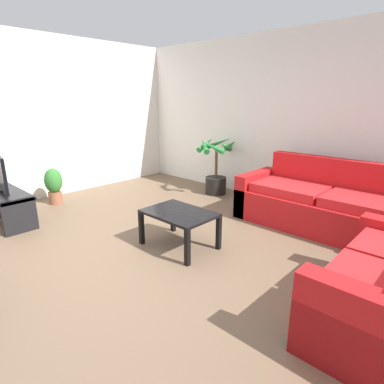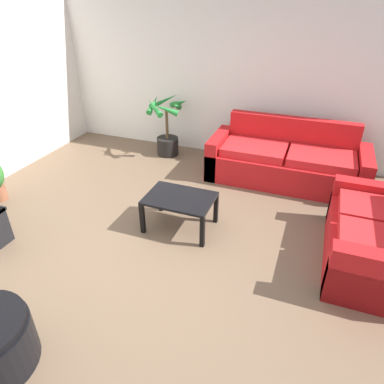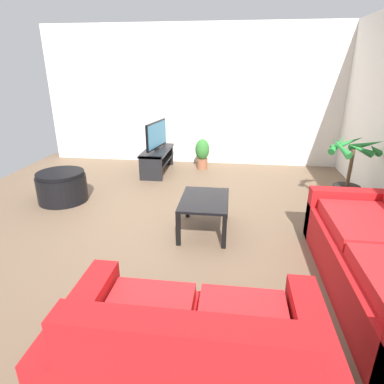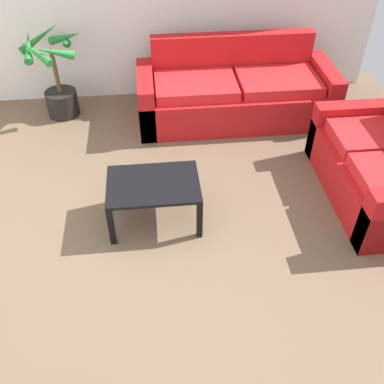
% 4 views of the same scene
% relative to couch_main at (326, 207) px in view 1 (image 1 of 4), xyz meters
% --- Properties ---
extents(ground_plane, '(6.60, 6.60, 0.00)m').
position_rel_couch_main_xyz_m(ground_plane, '(-1.14, -2.28, -0.30)').
color(ground_plane, brown).
extents(wall_back, '(6.00, 0.06, 2.70)m').
position_rel_couch_main_xyz_m(wall_back, '(-1.14, 0.72, 1.05)').
color(wall_back, silver).
rests_on(wall_back, ground).
extents(wall_left, '(0.06, 6.00, 2.70)m').
position_rel_couch_main_xyz_m(wall_left, '(-4.14, -2.28, 1.05)').
color(wall_left, silver).
rests_on(wall_left, ground).
extents(couch_main, '(2.30, 0.90, 0.90)m').
position_rel_couch_main_xyz_m(couch_main, '(0.00, 0.00, 0.00)').
color(couch_main, red).
rests_on(couch_main, ground).
extents(tv_stand, '(1.10, 0.45, 0.44)m').
position_rel_couch_main_xyz_m(tv_stand, '(-3.34, -2.83, -0.01)').
color(tv_stand, black).
rests_on(tv_stand, ground).
extents(tv, '(0.86, 0.18, 0.53)m').
position_rel_couch_main_xyz_m(tv, '(-3.33, -2.82, 0.42)').
color(tv, black).
rests_on(tv, tv_stand).
extents(coffee_table, '(0.81, 0.57, 0.43)m').
position_rel_couch_main_xyz_m(coffee_table, '(-1.04, -1.70, 0.06)').
color(coffee_table, black).
rests_on(coffee_table, ground).
extents(potted_palm, '(0.79, 0.76, 1.03)m').
position_rel_couch_main_xyz_m(potted_palm, '(-2.10, 0.27, 0.13)').
color(potted_palm, black).
rests_on(potted_palm, ground).
extents(potted_plant_small, '(0.28, 0.28, 0.59)m').
position_rel_couch_main_xyz_m(potted_plant_small, '(-3.67, -1.99, 0.02)').
color(potted_plant_small, brown).
rests_on(potted_plant_small, ground).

